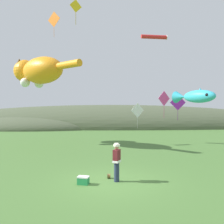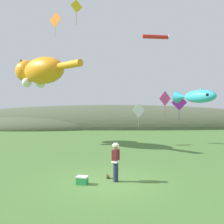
# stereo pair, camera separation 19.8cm
# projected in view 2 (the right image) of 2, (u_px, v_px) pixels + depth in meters

# --- Properties ---
(ground_plane) EXTENTS (120.00, 120.00, 0.00)m
(ground_plane) POSITION_uv_depth(u_px,v_px,m) (112.00, 182.00, 11.39)
(ground_plane) COLOR #477033
(distant_hill_ridge) EXTENTS (63.04, 14.31, 7.10)m
(distant_hill_ridge) POSITION_uv_depth(u_px,v_px,m) (103.00, 127.00, 40.53)
(distant_hill_ridge) COLOR #4C563D
(distant_hill_ridge) RESTS_ON ground
(festival_attendant) EXTENTS (0.41, 0.49, 1.77)m
(festival_attendant) POSITION_uv_depth(u_px,v_px,m) (116.00, 161.00, 11.46)
(festival_attendant) COLOR #232D47
(festival_attendant) RESTS_ON ground
(kite_spool) EXTENTS (0.14, 0.24, 0.24)m
(kite_spool) POSITION_uv_depth(u_px,v_px,m) (108.00, 176.00, 11.98)
(kite_spool) COLOR olive
(kite_spool) RESTS_ON ground
(picnic_cooler) EXTENTS (0.55, 0.43, 0.36)m
(picnic_cooler) POSITION_uv_depth(u_px,v_px,m) (82.00, 180.00, 11.10)
(picnic_cooler) COLOR #268C4C
(picnic_cooler) RESTS_ON ground
(kite_giant_cat) EXTENTS (7.04, 6.68, 2.73)m
(kite_giant_cat) POSITION_uv_depth(u_px,v_px,m) (40.00, 71.00, 22.12)
(kite_giant_cat) COLOR orange
(kite_fish_windsock) EXTENTS (2.41, 3.11, 0.97)m
(kite_fish_windsock) POSITION_uv_depth(u_px,v_px,m) (195.00, 96.00, 16.19)
(kite_fish_windsock) COLOR #33B2CC
(kite_tube_streamer) EXTENTS (2.46, 0.72, 0.44)m
(kite_tube_streamer) POSITION_uv_depth(u_px,v_px,m) (156.00, 37.00, 22.69)
(kite_tube_streamer) COLOR red
(kite_diamond_gold) EXTENTS (0.81, 0.52, 1.85)m
(kite_diamond_gold) POSITION_uv_depth(u_px,v_px,m) (76.00, 7.00, 18.10)
(kite_diamond_gold) COLOR yellow
(kite_diamond_white) EXTENTS (1.18, 0.64, 2.23)m
(kite_diamond_white) POSITION_uv_depth(u_px,v_px,m) (138.00, 111.00, 21.96)
(kite_diamond_white) COLOR white
(kite_diamond_violet) EXTENTS (1.42, 0.09, 2.32)m
(kite_diamond_violet) POSITION_uv_depth(u_px,v_px,m) (179.00, 103.00, 22.11)
(kite_diamond_violet) COLOR purple
(kite_diamond_pink) EXTENTS (1.01, 0.62, 2.07)m
(kite_diamond_pink) POSITION_uv_depth(u_px,v_px,m) (165.00, 99.00, 19.11)
(kite_diamond_pink) COLOR #E53F8C
(kite_diamond_orange) EXTENTS (1.25, 0.74, 2.34)m
(kite_diamond_orange) POSITION_uv_depth(u_px,v_px,m) (55.00, 20.00, 22.96)
(kite_diamond_orange) COLOR orange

